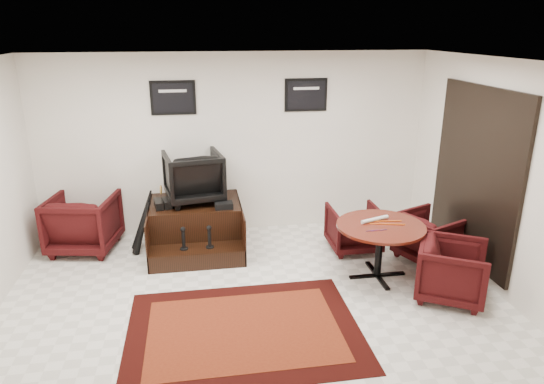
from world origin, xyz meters
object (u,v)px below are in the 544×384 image
(table_chair_back, at_px, (354,226))
(table_chair_window, at_px, (430,234))
(shine_podium, at_px, (196,227))
(armchair_side, at_px, (83,220))
(meeting_table, at_px, (380,231))
(table_chair_corner, at_px, (452,268))
(shine_chair, at_px, (193,174))

(table_chair_back, distance_m, table_chair_window, 1.06)
(table_chair_window, bearing_deg, shine_podium, 50.71)
(shine_podium, xyz_separation_m, table_chair_back, (2.29, -0.46, 0.05))
(armchair_side, relative_size, table_chair_window, 1.21)
(armchair_side, height_order, meeting_table, armchair_side)
(shine_podium, height_order, table_chair_window, table_chair_window)
(armchair_side, height_order, table_chair_corner, armchair_side)
(table_chair_back, bearing_deg, shine_chair, -14.43)
(shine_chair, relative_size, meeting_table, 0.73)
(armchair_side, xyz_separation_m, meeting_table, (3.96, -1.50, 0.19))
(meeting_table, xyz_separation_m, table_chair_window, (0.89, 0.37, -0.27))
(shine_chair, distance_m, table_chair_corner, 3.74)
(table_chair_window, distance_m, table_chair_corner, 1.03)
(shine_chair, relative_size, armchair_side, 0.89)
(armchair_side, distance_m, table_chair_back, 3.96)
(armchair_side, bearing_deg, shine_chair, -170.67)
(meeting_table, relative_size, table_chair_corner, 1.43)
(table_chair_back, distance_m, table_chair_corner, 1.67)
(table_chair_corner, bearing_deg, armchair_side, 95.26)
(meeting_table, xyz_separation_m, table_chair_corner, (0.68, -0.64, -0.25))
(shine_chair, height_order, table_chair_back, shine_chair)
(table_chair_corner, bearing_deg, shine_chair, 85.15)
(shine_podium, height_order, table_chair_corner, table_chair_corner)
(shine_podium, distance_m, armchair_side, 1.64)
(armchair_side, xyz_separation_m, table_chair_corner, (4.64, -2.14, -0.07))
(table_chair_back, bearing_deg, meeting_table, 93.62)
(shine_podium, distance_m, meeting_table, 2.71)
(armchair_side, distance_m, table_chair_corner, 5.11)
(armchair_side, xyz_separation_m, table_chair_window, (4.85, -1.13, -0.08))
(shine_chair, relative_size, table_chair_back, 1.12)
(shine_chair, bearing_deg, armchair_side, -11.18)
(table_chair_corner, bearing_deg, shine_podium, 86.98)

